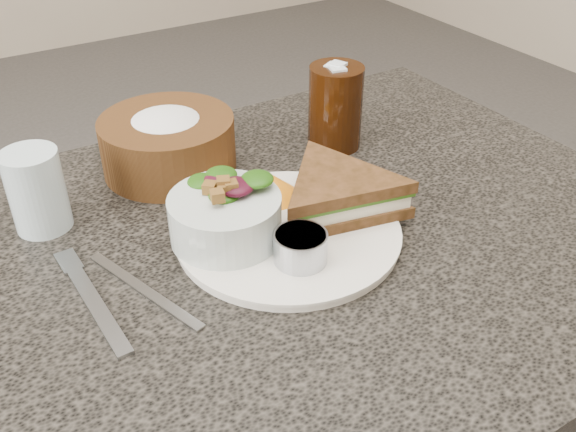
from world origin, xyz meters
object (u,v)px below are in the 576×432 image
Objects in this scene: dinner_plate at (288,233)px; salad_bowl at (225,210)px; bread_basket at (167,135)px; sandwich at (337,193)px; water_glass at (37,191)px; dressing_ramekin at (301,248)px; cola_glass at (335,103)px.

salad_bowl is (-0.07, 0.02, 0.04)m from dinner_plate.
salad_bowl is 0.20m from bread_basket.
water_glass reaches higher than sandwich.
dinner_plate is at bearing 71.31° from dressing_ramekin.
sandwich reaches higher than dressing_ramekin.
salad_bowl is 0.10m from dressing_ramekin.
water_glass is (-0.24, 0.17, 0.04)m from dinner_plate.
dressing_ramekin is (0.05, -0.08, -0.02)m from salad_bowl.
salad_bowl reaches higher than dinner_plate.
cola_glass is (0.11, 0.16, 0.03)m from sandwich.
water_glass is at bearing 138.52° from salad_bowl.
bread_basket is 1.37× the size of cola_glass.
water_glass is at bearing 143.89° from dinner_plate.
cola_glass reaches higher than water_glass.
dressing_ramekin is 0.45× the size of cola_glass.
dinner_plate is 0.08m from salad_bowl.
salad_bowl is (-0.14, 0.02, 0.01)m from sandwich.
cola_glass is at bearing 67.14° from sandwich.
bread_basket is at bearing 85.83° from salad_bowl.
dressing_ramekin is (-0.09, -0.06, -0.01)m from sandwich.
dinner_plate is 0.25m from cola_glass.
bread_basket is 0.19m from water_glass.
sandwich is at bearing -124.06° from cola_glass.
sandwich is at bearing -29.06° from water_glass.
water_glass is at bearing 162.14° from sandwich.
dinner_plate is 0.07m from dressing_ramekin.
sandwich is 3.19× the size of dressing_ramekin.
bread_basket reaches higher than dressing_ramekin.
bread_basket is (-0.05, 0.22, 0.05)m from dinner_plate.
water_glass is (-0.18, -0.05, -0.00)m from bread_basket.
sandwich is 0.25m from bread_basket.
dinner_plate is at bearing -19.07° from salad_bowl.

